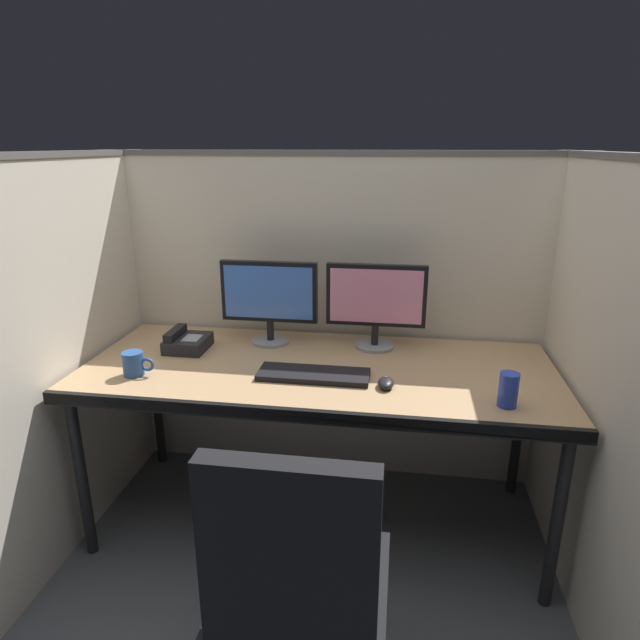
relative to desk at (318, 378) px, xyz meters
name	(u,v)px	position (x,y,z in m)	size (l,w,h in m)	color
ground_plane	(307,567)	(0.00, -0.29, -0.69)	(8.00, 8.00, 0.00)	#4C5156
cubicle_partition_rear	(332,321)	(0.00, 0.46, 0.10)	(2.21, 0.06, 1.57)	beige
cubicle_partition_left	(76,350)	(-0.99, -0.09, 0.10)	(0.06, 1.41, 1.57)	beige
cubicle_partition_right	(587,380)	(0.99, -0.09, 0.10)	(0.06, 1.41, 1.57)	beige
desk	(318,378)	(0.00, 0.00, 0.00)	(1.90, 0.80, 0.74)	tan
office_chair	(301,634)	(0.10, -0.91, -0.33)	(0.52, 0.52, 0.97)	black
monitor_left	(269,297)	(-0.26, 0.25, 0.27)	(0.43, 0.17, 0.37)	gray
monitor_right	(376,301)	(0.21, 0.26, 0.27)	(0.43, 0.17, 0.37)	gray
keyboard_main	(314,375)	(0.00, -0.10, 0.06)	(0.43, 0.15, 0.02)	black
computer_mouse	(386,383)	(0.28, -0.15, 0.07)	(0.06, 0.10, 0.04)	black
desk_phone	(187,342)	(-0.60, 0.11, 0.08)	(0.17, 0.19, 0.09)	black
coffee_mug	(134,364)	(-0.69, -0.19, 0.10)	(0.13, 0.08, 0.09)	#264C8C
soda_can	(508,390)	(0.70, -0.24, 0.11)	(0.07, 0.07, 0.12)	#263FB2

